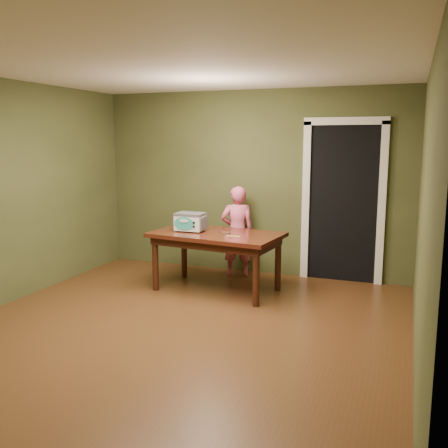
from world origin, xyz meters
name	(u,v)px	position (x,y,z in m)	size (l,w,h in m)	color
floor	(176,331)	(0.00, 0.00, 0.00)	(5.00, 5.00, 0.00)	#542D18
room_shell	(173,161)	(0.00, 0.00, 1.71)	(4.52, 5.02, 2.61)	#4D532C
doorway	(346,201)	(1.30, 2.78, 1.06)	(1.10, 0.66, 2.25)	black
dining_table	(217,241)	(-0.12, 1.45, 0.65)	(1.69, 1.08, 0.75)	#3B170D
toy_oven	(190,221)	(-0.48, 1.44, 0.88)	(0.39, 0.27, 0.24)	#4C4F54
baking_pan	(226,233)	(0.02, 1.43, 0.76)	(0.10, 0.10, 0.02)	silver
spatula	(233,236)	(0.16, 1.29, 0.75)	(0.18, 0.03, 0.01)	#DFB061
child	(237,231)	(-0.11, 2.20, 0.64)	(0.47, 0.31, 1.28)	#E35D82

